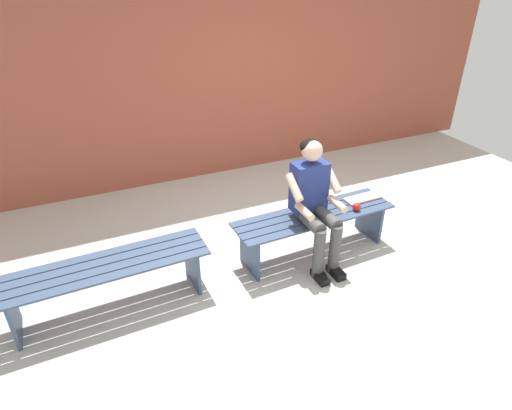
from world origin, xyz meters
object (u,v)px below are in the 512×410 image
(person_seated, at_px, (315,199))
(apple, at_px, (356,207))
(bench_near, at_px, (314,223))
(book_open, at_px, (363,198))
(bench_far, at_px, (107,275))

(person_seated, bearing_deg, apple, 178.88)
(bench_near, relative_size, apple, 20.46)
(apple, xyz_separation_m, book_open, (-0.21, -0.17, -0.03))
(bench_near, height_order, person_seated, person_seated)
(bench_near, distance_m, bench_far, 2.05)
(book_open, bearing_deg, person_seated, 10.90)
(bench_far, relative_size, apple, 21.02)
(bench_far, bearing_deg, book_open, -178.77)
(bench_far, xyz_separation_m, book_open, (-2.68, -0.06, 0.12))
(apple, distance_m, book_open, 0.27)
(bench_far, relative_size, book_open, 4.22)
(person_seated, relative_size, book_open, 3.04)
(bench_far, height_order, apple, apple)
(bench_near, relative_size, book_open, 4.11)
(person_seated, height_order, book_open, person_seated)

